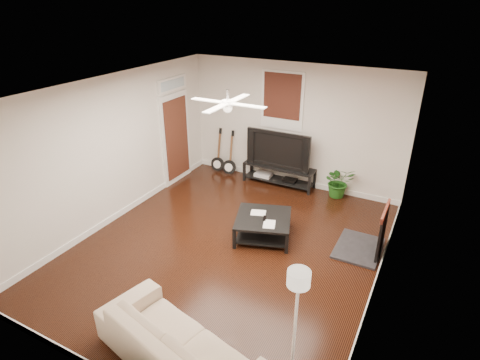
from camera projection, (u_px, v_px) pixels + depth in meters
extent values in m
cube|color=black|center=(230.00, 247.00, 7.05)|extent=(5.00, 6.00, 0.01)
cube|color=white|center=(227.00, 90.00, 5.85)|extent=(5.00, 6.00, 0.01)
cube|color=silver|center=(294.00, 126.00, 8.85)|extent=(5.00, 0.01, 2.80)
cube|color=silver|center=(86.00, 283.00, 4.05)|extent=(5.00, 0.01, 2.80)
cube|color=silver|center=(114.00, 150.00, 7.50)|extent=(0.01, 6.00, 2.80)
cube|color=silver|center=(388.00, 211.00, 5.40)|extent=(0.01, 6.00, 2.80)
cube|color=brown|center=(398.00, 183.00, 6.21)|extent=(0.02, 2.20, 2.80)
cube|color=black|center=(371.00, 229.00, 6.73)|extent=(0.80, 1.10, 0.92)
cube|color=black|center=(282.00, 101.00, 8.72)|extent=(1.00, 0.06, 1.30)
cube|color=white|center=(176.00, 130.00, 9.07)|extent=(0.08, 1.00, 2.50)
cube|color=black|center=(279.00, 175.00, 9.27)|extent=(1.68, 0.45, 0.47)
imported|color=black|center=(280.00, 148.00, 9.00)|extent=(1.50, 0.20, 0.87)
cube|color=black|center=(263.00, 227.00, 7.27)|extent=(1.24, 1.24, 0.41)
imported|color=#BFAC8F|center=(180.00, 345.00, 4.66)|extent=(2.41, 1.39, 0.66)
imported|color=#1F5819|center=(339.00, 182.00, 8.66)|extent=(0.83, 0.80, 0.71)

